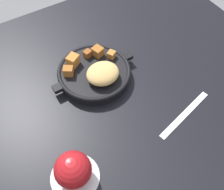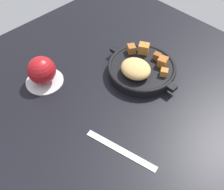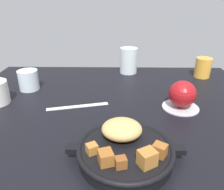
% 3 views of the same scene
% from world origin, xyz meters
% --- Properties ---
extents(ground_plane, '(1.02, 1.01, 0.02)m').
position_xyz_m(ground_plane, '(0.00, 0.00, -0.01)').
color(ground_plane, black).
extents(cast_iron_skillet, '(0.25, 0.21, 0.07)m').
position_xyz_m(cast_iron_skillet, '(0.03, -0.13, 0.02)').
color(cast_iron_skillet, black).
rests_on(cast_iron_skillet, ground_plane).
extents(saucer_plate, '(0.11, 0.11, 0.01)m').
position_xyz_m(saucer_plate, '(0.21, 0.10, 0.00)').
color(saucer_plate, '#B7BABF').
rests_on(saucer_plate, ground_plane).
extents(red_apple, '(0.08, 0.08, 0.08)m').
position_xyz_m(red_apple, '(0.21, 0.10, 0.05)').
color(red_apple, maroon).
rests_on(red_apple, saucer_plate).
extents(butter_knife, '(0.19, 0.06, 0.00)m').
position_xyz_m(butter_knife, '(-0.11, 0.10, 0.00)').
color(butter_knife, silver).
rests_on(butter_knife, ground_plane).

